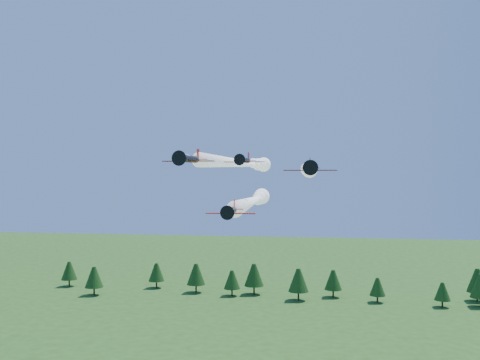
# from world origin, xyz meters

# --- Properties ---
(plane_lead) EXTENTS (7.07, 55.74, 3.70)m
(plane_lead) POSITION_xyz_m (-1.23, 21.36, 39.12)
(plane_lead) COLOR black
(plane_lead) RESTS_ON ground
(plane_left) EXTENTS (12.78, 59.80, 3.70)m
(plane_left) POSITION_xyz_m (-4.77, 31.20, 46.83)
(plane_left) COLOR black
(plane_left) RESTS_ON ground
(plane_right) EXTENTS (8.29, 47.53, 3.70)m
(plane_right) POSITION_xyz_m (9.82, 25.56, 45.34)
(plane_right) COLOR black
(plane_right) RESTS_ON ground
(plane_slot) EXTENTS (7.13, 7.74, 2.50)m
(plane_slot) POSITION_xyz_m (-1.15, 7.99, 46.85)
(plane_slot) COLOR black
(plane_slot) RESTS_ON ground
(treeline) EXTENTS (172.30, 22.14, 11.55)m
(treeline) POSITION_xyz_m (6.96, 109.89, 6.75)
(treeline) COLOR #382314
(treeline) RESTS_ON ground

